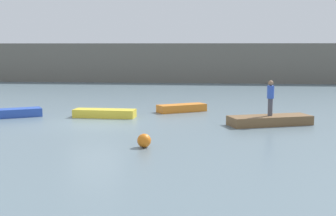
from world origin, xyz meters
name	(u,v)px	position (x,y,z in m)	size (l,w,h in m)	color
ground_plane	(95,123)	(0.00, 0.00, 0.00)	(120.00, 120.00, 0.00)	slate
embankment_wall	(159,63)	(0.00, 25.88, 1.95)	(80.00, 1.20, 3.90)	#666056
rowboat_blue	(9,113)	(-4.85, 1.49, 0.21)	(3.17, 0.94, 0.43)	#2B4CAD
rowboat_yellow	(105,113)	(0.02, 1.98, 0.21)	(3.16, 0.95, 0.42)	gold
rowboat_orange	(182,108)	(3.80, 4.50, 0.21)	(2.73, 0.91, 0.42)	orange
rowboat_brown	(270,120)	(8.19, 0.38, 0.22)	(3.85, 1.26, 0.43)	brown
person_blue_shirt	(270,96)	(8.19, 0.38, 1.35)	(0.32, 0.32, 1.64)	#4C4C56
mooring_buoy	(144,141)	(3.14, -5.15, 0.25)	(0.50, 0.50, 0.50)	orange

